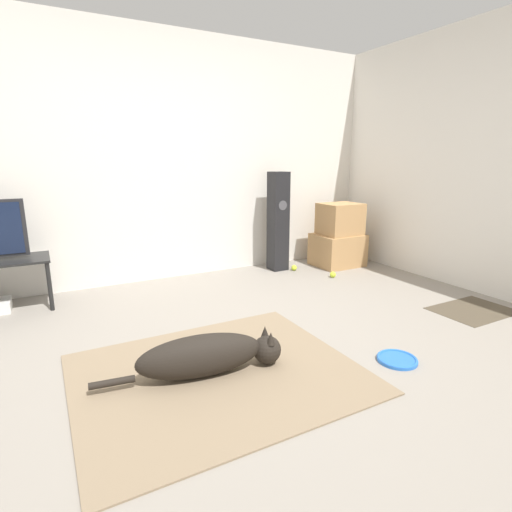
{
  "coord_description": "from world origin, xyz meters",
  "views": [
    {
      "loc": [
        -1.12,
        -2.13,
        1.27
      ],
      "look_at": [
        0.5,
        0.86,
        0.45
      ],
      "focal_mm": 28.0,
      "sensor_mm": 36.0,
      "label": 1
    }
  ],
  "objects_px": {
    "tennis_ball_by_boxes": "(294,268)",
    "tennis_ball_near_speaker": "(333,275)",
    "floor_speaker": "(278,222)",
    "dog": "(209,355)",
    "cardboard_box_upper": "(340,219)",
    "cardboard_box_lower": "(337,250)",
    "frisbee": "(397,359)"
  },
  "relations": [
    {
      "from": "dog",
      "to": "cardboard_box_lower",
      "type": "bearing_deg",
      "value": 35.34
    },
    {
      "from": "cardboard_box_lower",
      "to": "cardboard_box_upper",
      "type": "xyz_separation_m",
      "value": [
        0.0,
        -0.02,
        0.38
      ]
    },
    {
      "from": "cardboard_box_upper",
      "to": "tennis_ball_by_boxes",
      "type": "xyz_separation_m",
      "value": [
        -0.61,
        0.06,
        -0.54
      ]
    },
    {
      "from": "cardboard_box_lower",
      "to": "floor_speaker",
      "type": "relative_size",
      "value": 0.49
    },
    {
      "from": "frisbee",
      "to": "cardboard_box_lower",
      "type": "height_order",
      "value": "cardboard_box_lower"
    },
    {
      "from": "cardboard_box_lower",
      "to": "frisbee",
      "type": "bearing_deg",
      "value": -120.42
    },
    {
      "from": "dog",
      "to": "tennis_ball_near_speaker",
      "type": "bearing_deg",
      "value": 32.83
    },
    {
      "from": "frisbee",
      "to": "tennis_ball_by_boxes",
      "type": "height_order",
      "value": "tennis_ball_by_boxes"
    },
    {
      "from": "dog",
      "to": "floor_speaker",
      "type": "bearing_deg",
      "value": 49.01
    },
    {
      "from": "cardboard_box_upper",
      "to": "floor_speaker",
      "type": "distance_m",
      "value": 0.78
    },
    {
      "from": "tennis_ball_near_speaker",
      "to": "frisbee",
      "type": "bearing_deg",
      "value": -116.44
    },
    {
      "from": "tennis_ball_by_boxes",
      "to": "tennis_ball_near_speaker",
      "type": "height_order",
      "value": "same"
    },
    {
      "from": "cardboard_box_upper",
      "to": "tennis_ball_near_speaker",
      "type": "xyz_separation_m",
      "value": [
        -0.39,
        -0.39,
        -0.54
      ]
    },
    {
      "from": "tennis_ball_near_speaker",
      "to": "floor_speaker",
      "type": "bearing_deg",
      "value": 121.2
    },
    {
      "from": "frisbee",
      "to": "tennis_ball_near_speaker",
      "type": "bearing_deg",
      "value": 63.56
    },
    {
      "from": "dog",
      "to": "tennis_ball_near_speaker",
      "type": "height_order",
      "value": "dog"
    },
    {
      "from": "frisbee",
      "to": "tennis_ball_near_speaker",
      "type": "xyz_separation_m",
      "value": [
        0.84,
        1.69,
        0.02
      ]
    },
    {
      "from": "frisbee",
      "to": "floor_speaker",
      "type": "height_order",
      "value": "floor_speaker"
    },
    {
      "from": "cardboard_box_upper",
      "to": "tennis_ball_near_speaker",
      "type": "distance_m",
      "value": 0.77
    },
    {
      "from": "frisbee",
      "to": "tennis_ball_by_boxes",
      "type": "bearing_deg",
      "value": 73.74
    },
    {
      "from": "floor_speaker",
      "to": "tennis_ball_near_speaker",
      "type": "relative_size",
      "value": 17.28
    },
    {
      "from": "tennis_ball_by_boxes",
      "to": "tennis_ball_near_speaker",
      "type": "relative_size",
      "value": 1.0
    },
    {
      "from": "cardboard_box_lower",
      "to": "tennis_ball_near_speaker",
      "type": "height_order",
      "value": "cardboard_box_lower"
    },
    {
      "from": "tennis_ball_by_boxes",
      "to": "cardboard_box_upper",
      "type": "bearing_deg",
      "value": -5.36
    },
    {
      "from": "tennis_ball_by_boxes",
      "to": "tennis_ball_near_speaker",
      "type": "distance_m",
      "value": 0.49
    },
    {
      "from": "frisbee",
      "to": "floor_speaker",
      "type": "relative_size",
      "value": 0.23
    },
    {
      "from": "frisbee",
      "to": "cardboard_box_upper",
      "type": "bearing_deg",
      "value": 59.3
    },
    {
      "from": "floor_speaker",
      "to": "tennis_ball_near_speaker",
      "type": "height_order",
      "value": "floor_speaker"
    },
    {
      "from": "dog",
      "to": "tennis_ball_by_boxes",
      "type": "relative_size",
      "value": 17.16
    },
    {
      "from": "frisbee",
      "to": "cardboard_box_upper",
      "type": "height_order",
      "value": "cardboard_box_upper"
    },
    {
      "from": "frisbee",
      "to": "floor_speaker",
      "type": "xyz_separation_m",
      "value": [
        0.48,
        2.28,
        0.56
      ]
    },
    {
      "from": "cardboard_box_lower",
      "to": "tennis_ball_near_speaker",
      "type": "bearing_deg",
      "value": -134.0
    }
  ]
}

